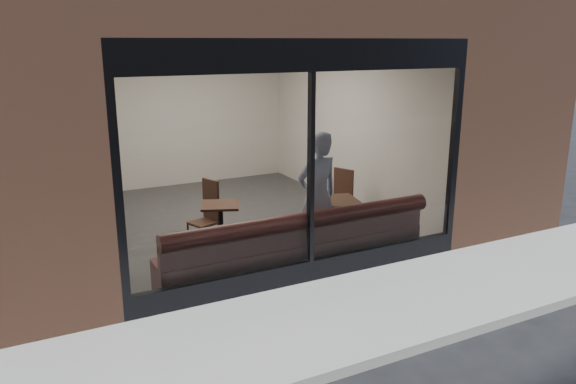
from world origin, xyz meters
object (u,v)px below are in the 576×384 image
cafe_table_right (336,201)px  banquette (296,256)px  person (317,196)px  cafe_table_left (220,205)px  cafe_chair_right (337,209)px  cafe_chair_left (203,223)px

cafe_table_right → banquette: bearing=-149.8°
person → cafe_table_right: (0.50, 0.29, -0.22)m
cafe_table_left → banquette: bearing=-61.6°
person → cafe_table_right: size_ratio=2.77×
banquette → cafe_chair_right: banquette is taller
banquette → cafe_table_right: cafe_table_right is taller
cafe_table_left → cafe_table_right: size_ratio=0.81×
banquette → cafe_table_right: (1.02, 0.60, 0.52)m
cafe_table_right → cafe_chair_left: (-1.72, 1.38, -0.50)m
cafe_table_left → cafe_chair_right: (2.37, 0.41, -0.50)m
cafe_chair_left → cafe_table_left: bearing=72.6°
cafe_table_left → cafe_chair_left: bearing=92.8°
person → cafe_chair_left: size_ratio=5.00×
banquette → cafe_chair_left: size_ratio=10.39×
cafe_chair_left → cafe_chair_right: 2.43m
cafe_chair_right → banquette: bearing=22.1°
person → cafe_chair_right: 1.92m
cafe_table_left → cafe_table_right: (1.68, -0.63, 0.00)m
cafe_chair_right → cafe_table_left: bearing=-11.8°
cafe_table_left → cafe_table_right: bearing=-20.4°
person → cafe_table_right: person is taller
cafe_chair_right → cafe_table_right: bearing=34.9°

